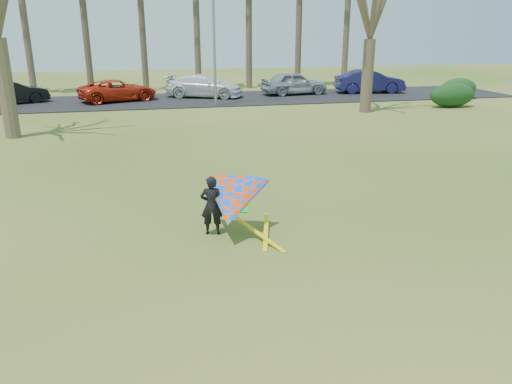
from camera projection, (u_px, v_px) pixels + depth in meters
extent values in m
plane|color=#275512|center=(279.00, 277.00, 9.70)|extent=(100.00, 100.00, 0.00)
cube|color=black|center=(179.00, 100.00, 32.83)|extent=(46.00, 7.00, 0.06)
cylinder|color=brown|center=(26.00, 29.00, 34.88)|extent=(0.48, 0.48, 9.00)
cylinder|color=#4C3C2D|center=(85.00, 23.00, 35.61)|extent=(0.48, 0.48, 9.70)
cylinder|color=#47392B|center=(142.00, 18.00, 36.33)|extent=(0.48, 0.48, 10.40)
cylinder|color=#4A392C|center=(197.00, 28.00, 37.39)|extent=(0.48, 0.48, 9.00)
cylinder|color=#49392C|center=(249.00, 24.00, 38.12)|extent=(0.48, 0.48, 9.70)
cylinder|color=#4E3E2E|center=(299.00, 19.00, 38.85)|extent=(0.48, 0.48, 10.40)
cylinder|color=#4B3A2D|center=(347.00, 28.00, 39.90)|extent=(0.48, 0.48, 9.00)
cylinder|color=brown|center=(6.00, 89.00, 21.25)|extent=(0.64, 0.64, 4.20)
cylinder|color=brown|center=(367.00, 76.00, 27.83)|extent=(0.64, 0.64, 3.99)
cylinder|color=gray|center=(214.00, 38.00, 29.22)|extent=(0.16, 0.16, 8.00)
ellipsoid|color=#123314|center=(452.00, 95.00, 29.93)|extent=(2.89, 1.31, 1.44)
ellipsoid|color=#143917|center=(459.00, 89.00, 33.24)|extent=(2.54, 1.19, 1.41)
imported|color=black|center=(12.00, 92.00, 30.88)|extent=(4.46, 3.09, 1.39)
imported|color=red|center=(118.00, 90.00, 32.01)|extent=(5.36, 3.83, 1.36)
imported|color=white|center=(204.00, 86.00, 33.78)|extent=(5.62, 3.95, 1.51)
imported|color=#9499A0|center=(294.00, 83.00, 35.13)|extent=(4.81, 2.39, 1.57)
imported|color=#1B194D|center=(370.00, 81.00, 36.04)|extent=(5.09, 2.30, 1.62)
imported|color=black|center=(212.00, 205.00, 11.52)|extent=(0.57, 0.43, 1.41)
cone|color=#0558F6|center=(233.00, 202.00, 11.33)|extent=(2.13, 2.39, 2.02)
cube|color=#0CBF19|center=(238.00, 205.00, 11.30)|extent=(0.62, 0.60, 0.24)
cube|color=yellow|center=(260.00, 239.00, 11.39)|extent=(0.85, 1.66, 0.28)
cube|color=yellow|center=(266.00, 235.00, 11.61)|extent=(0.56, 1.76, 0.22)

